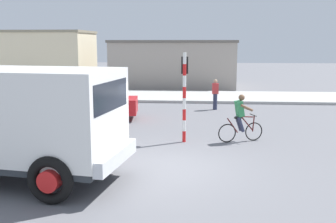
{
  "coord_description": "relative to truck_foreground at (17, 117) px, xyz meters",
  "views": [
    {
      "loc": [
        0.96,
        -11.07,
        3.55
      ],
      "look_at": [
        -0.15,
        2.5,
        1.2
      ],
      "focal_mm": 42.97,
      "sensor_mm": 36.0,
      "label": 1
    }
  ],
  "objects": [
    {
      "name": "building_corner_left",
      "position": [
        -8.21,
        23.19,
        0.58
      ],
      "size": [
        7.26,
        5.74,
        4.49
      ],
      "color": "beige",
      "rests_on": "ground"
    },
    {
      "name": "truck_foreground",
      "position": [
        0.0,
        0.0,
        0.0
      ],
      "size": [
        5.72,
        3.4,
        2.9
      ],
      "color": "white",
      "rests_on": "ground"
    },
    {
      "name": "car_red_near",
      "position": [
        -3.78,
        6.7,
        -0.85
      ],
      "size": [
        4.05,
        1.97,
        1.6
      ],
      "color": "#234C9E",
      "rests_on": "ground"
    },
    {
      "name": "traffic_light_pole",
      "position": [
        4.08,
        4.48,
        0.4
      ],
      "size": [
        0.24,
        0.43,
        3.2
      ],
      "color": "red",
      "rests_on": "ground"
    },
    {
      "name": "car_white_mid",
      "position": [
        -2.36,
        11.68,
        -0.85
      ],
      "size": [
        4.26,
        2.47,
        1.6
      ],
      "color": "#B7B7BC",
      "rests_on": "ground"
    },
    {
      "name": "ground_plane",
      "position": [
        3.7,
        1.36,
        -1.67
      ],
      "size": [
        120.0,
        120.0,
        0.0
      ],
      "primitive_type": "plane",
      "color": "slate"
    },
    {
      "name": "sidewalk_far",
      "position": [
        3.7,
        16.16,
        -1.59
      ],
      "size": [
        80.0,
        5.0,
        0.16
      ],
      "primitive_type": "cube",
      "color": "#ADADA8",
      "rests_on": "ground"
    },
    {
      "name": "cyclist",
      "position": [
        6.11,
        4.63,
        -0.8
      ],
      "size": [
        1.64,
        0.71,
        1.72
      ],
      "color": "black",
      "rests_on": "ground"
    },
    {
      "name": "building_mid_block",
      "position": [
        2.48,
        23.38,
        0.19
      ],
      "size": [
        9.75,
        7.15,
        3.71
      ],
      "color": "#9E9389",
      "rests_on": "ground"
    },
    {
      "name": "car_far_side",
      "position": [
        -0.24,
        8.35,
        -0.85
      ],
      "size": [
        4.15,
        2.18,
        1.6
      ],
      "color": "red",
      "rests_on": "ground"
    },
    {
      "name": "pedestrian_near_kerb",
      "position": [
        5.43,
        11.61,
        -0.82
      ],
      "size": [
        0.34,
        0.22,
        1.62
      ],
      "color": "#2D334C",
      "rests_on": "ground"
    }
  ]
}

